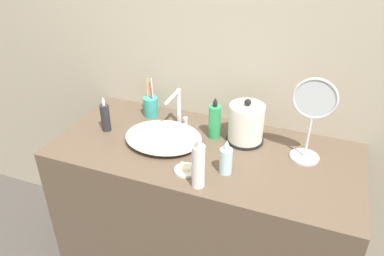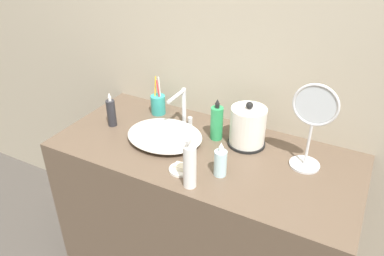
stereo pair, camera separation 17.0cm
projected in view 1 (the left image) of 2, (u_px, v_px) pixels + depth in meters
name	position (u px, v px, depth m)	size (l,w,h in m)	color
wall_back	(229.00, 40.00, 1.79)	(6.00, 0.04, 2.60)	#ADA38E
vanity_counter	(203.00, 219.00, 1.96)	(1.41, 0.64, 0.88)	brown
sink_basin	(163.00, 137.00, 1.77)	(0.37, 0.31, 0.06)	white
faucet	(178.00, 106.00, 1.86)	(0.06, 0.16, 0.19)	silver
electric_kettle	(246.00, 125.00, 1.75)	(0.18, 0.18, 0.22)	black
toothbrush_cup	(151.00, 106.00, 1.98)	(0.08, 0.08, 0.22)	teal
lotion_bottle	(198.00, 166.00, 1.45)	(0.05, 0.05, 0.22)	white
shampoo_bottle	(215.00, 121.00, 1.78)	(0.06, 0.06, 0.21)	#2D9956
mouthwash_bottle	(226.00, 160.00, 1.55)	(0.05, 0.05, 0.16)	silver
hand_cream_bottle	(105.00, 117.00, 1.84)	(0.04, 0.04, 0.18)	#28282D
soap_dish	(186.00, 169.00, 1.58)	(0.10, 0.10, 0.03)	white
vanity_mirror	(312.00, 115.00, 1.56)	(0.18, 0.13, 0.39)	silver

